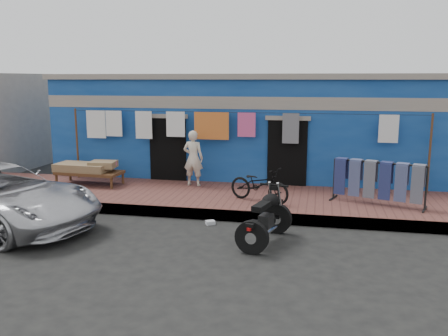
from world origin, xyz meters
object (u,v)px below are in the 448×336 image
seated_person (193,158)px  bicycle (259,181)px  jeans_rack (378,182)px  charpoy (90,173)px  motorcycle (265,216)px

seated_person → bicycle: size_ratio=0.97×
bicycle → seated_person: bearing=79.2°
jeans_rack → charpoy: bearing=175.6°
seated_person → jeans_rack: 4.98m
charpoy → jeans_rack: size_ratio=0.86×
seated_person → jeans_rack: bearing=171.4°
seated_person → motorcycle: bearing=128.0°
motorcycle → charpoy: (-5.39, 3.17, 0.02)m
bicycle → motorcycle: (0.42, -2.26, -0.22)m
motorcycle → bicycle: bearing=114.8°
motorcycle → jeans_rack: 3.52m
charpoy → jeans_rack: jeans_rack is taller
seated_person → bicycle: bearing=149.7°
seated_person → motorcycle: (2.47, -3.65, -0.48)m
motorcycle → seated_person: bearing=138.4°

